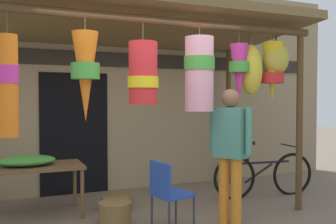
% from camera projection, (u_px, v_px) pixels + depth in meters
% --- Properties ---
extents(shop_facade, '(9.38, 0.29, 3.61)m').
position_uv_depth(shop_facade, '(103.00, 85.00, 6.53)').
color(shop_facade, '#9E8966').
rests_on(shop_facade, ground_plane).
extents(market_stall_canopy, '(4.56, 2.38, 2.78)m').
position_uv_depth(market_stall_canopy, '(154.00, 42.00, 5.15)').
color(market_stall_canopy, brown).
rests_on(market_stall_canopy, ground_plane).
extents(display_table, '(1.33, 0.71, 0.69)m').
position_uv_depth(display_table, '(31.00, 171.00, 5.00)').
color(display_table, brown).
rests_on(display_table, ground_plane).
extents(flower_heap_on_table, '(0.72, 0.51, 0.14)m').
position_uv_depth(flower_heap_on_table, '(29.00, 160.00, 5.00)').
color(flower_heap_on_table, green).
rests_on(flower_heap_on_table, display_table).
extents(folding_chair, '(0.48, 0.48, 0.84)m').
position_uv_depth(folding_chair, '(167.00, 190.00, 4.46)').
color(folding_chair, '#2347A8').
rests_on(folding_chair, ground_plane).
extents(wicker_basket_by_table, '(0.41, 0.41, 0.29)m').
position_uv_depth(wicker_basket_by_table, '(115.00, 214.00, 4.72)').
color(wicker_basket_by_table, brown).
rests_on(wicker_basket_by_table, ground_plane).
extents(wicker_basket_spare, '(0.45, 0.45, 0.19)m').
position_uv_depth(wicker_basket_spare, '(117.00, 203.00, 5.37)').
color(wicker_basket_spare, brown).
rests_on(wicker_basket_spare, ground_plane).
extents(parked_bicycle, '(1.74, 0.44, 0.92)m').
position_uv_depth(parked_bicycle, '(264.00, 175.00, 6.10)').
color(parked_bicycle, black).
rests_on(parked_bicycle, ground_plane).
extents(customer_foreground, '(0.38, 0.54, 1.70)m').
position_uv_depth(customer_foreground, '(230.00, 144.00, 4.74)').
color(customer_foreground, orange).
rests_on(customer_foreground, ground_plane).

